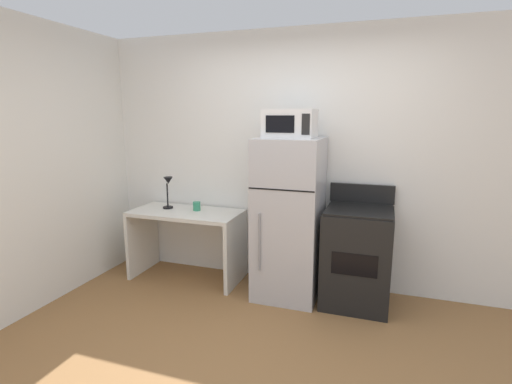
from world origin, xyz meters
TOP-DOWN VIEW (x-y plane):
  - ground_plane at (0.00, 0.00)m, footprint 12.00×12.00m
  - wall_back_white at (0.00, 1.70)m, footprint 5.00×0.10m
  - desk at (-1.19, 1.34)m, footprint 1.18×0.57m
  - desk_lamp at (-1.42, 1.38)m, footprint 0.14×0.12m
  - coffee_mug at (-1.09, 1.41)m, footprint 0.08×0.08m
  - refrigerator at (-0.05, 1.31)m, footprint 0.61×0.66m
  - microwave at (-0.05, 1.29)m, footprint 0.46×0.35m
  - oven_range at (0.60, 1.33)m, footprint 0.61×0.61m

SIDE VIEW (x-z plane):
  - ground_plane at x=0.00m, z-range 0.00..0.00m
  - oven_range at x=0.60m, z-range -0.08..1.02m
  - desk at x=-1.19m, z-range 0.15..0.90m
  - refrigerator at x=-0.05m, z-range 0.00..1.55m
  - coffee_mug at x=-1.09m, z-range 0.75..0.84m
  - desk_lamp at x=-1.42m, z-range 0.81..1.17m
  - wall_back_white at x=0.00m, z-range 0.00..2.60m
  - microwave at x=-0.05m, z-range 1.55..1.81m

